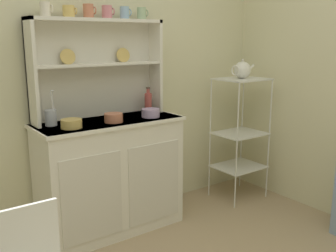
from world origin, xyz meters
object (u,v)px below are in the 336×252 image
(cup_cream_0, at_px, (45,9))
(utensil_jar, at_px, (51,117))
(bakers_rack, at_px, (240,126))
(bowl_mixing_large, at_px, (71,124))
(hutch_cabinet, at_px, (111,175))
(hutch_shelf_unit, at_px, (97,61))
(porcelain_teapot, at_px, (242,70))
(jam_bottle, at_px, (148,102))

(cup_cream_0, distance_m, utensil_jar, 0.71)
(bakers_rack, distance_m, utensil_jar, 1.67)
(bowl_mixing_large, distance_m, utensil_jar, 0.17)
(bowl_mixing_large, height_order, utensil_jar, utensil_jar)
(hutch_cabinet, distance_m, hutch_shelf_unit, 0.85)
(hutch_shelf_unit, relative_size, bakers_rack, 0.92)
(hutch_shelf_unit, relative_size, porcelain_teapot, 4.24)
(hutch_shelf_unit, xyz_separation_m, bowl_mixing_large, (-0.31, -0.24, -0.39))
(jam_bottle, bearing_deg, cup_cream_0, 177.31)
(porcelain_teapot, bearing_deg, hutch_cabinet, 174.87)
(bakers_rack, bearing_deg, porcelain_teapot, 180.00)
(hutch_cabinet, bearing_deg, bowl_mixing_large, -166.86)
(bakers_rack, bearing_deg, bowl_mixing_large, 178.59)
(hutch_shelf_unit, height_order, porcelain_teapot, hutch_shelf_unit)
(hutch_shelf_unit, distance_m, utensil_jar, 0.54)
(bowl_mixing_large, bearing_deg, jam_bottle, 12.64)
(bowl_mixing_large, bearing_deg, hutch_shelf_unit, 37.13)
(jam_bottle, bearing_deg, utensil_jar, -179.35)
(hutch_shelf_unit, distance_m, bowl_mixing_large, 0.55)
(bowl_mixing_large, bearing_deg, hutch_cabinet, 13.14)
(jam_bottle, xyz_separation_m, porcelain_teapot, (0.85, -0.20, 0.23))
(hutch_cabinet, distance_m, porcelain_teapot, 1.45)
(jam_bottle, distance_m, porcelain_teapot, 0.90)
(bowl_mixing_large, bearing_deg, bakers_rack, -1.41)
(bowl_mixing_large, relative_size, jam_bottle, 0.68)
(porcelain_teapot, bearing_deg, cup_cream_0, 171.75)
(bakers_rack, xyz_separation_m, cup_cream_0, (-1.62, 0.23, 0.95))
(jam_bottle, relative_size, utensil_jar, 0.83)
(cup_cream_0, bearing_deg, porcelain_teapot, -8.25)
(utensil_jar, bearing_deg, cup_cream_0, 58.90)
(hutch_cabinet, bearing_deg, jam_bottle, 12.25)
(hutch_cabinet, relative_size, porcelain_teapot, 4.55)
(hutch_cabinet, relative_size, jam_bottle, 5.27)
(hutch_cabinet, distance_m, bowl_mixing_large, 0.55)
(cup_cream_0, height_order, utensil_jar, cup_cream_0)
(hutch_cabinet, height_order, utensil_jar, utensil_jar)
(cup_cream_0, relative_size, bowl_mixing_large, 0.67)
(porcelain_teapot, bearing_deg, utensil_jar, 173.43)
(bowl_mixing_large, xyz_separation_m, porcelain_teapot, (1.56, -0.04, 0.28))
(jam_bottle, height_order, porcelain_teapot, porcelain_teapot)
(cup_cream_0, distance_m, jam_bottle, 1.03)
(jam_bottle, relative_size, porcelain_teapot, 0.86)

